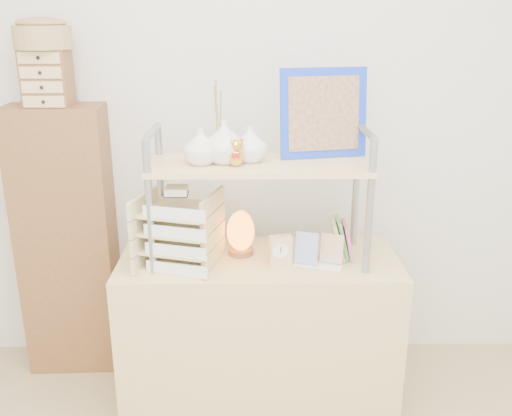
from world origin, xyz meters
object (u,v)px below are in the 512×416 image
at_px(letter_tray, 179,235).
at_px(salt_lamp, 241,232).
at_px(desk, 259,334).
at_px(cabinet, 68,242).

relative_size(letter_tray, salt_lamp, 1.72).
bearing_deg(salt_lamp, desk, -29.75).
height_order(letter_tray, salt_lamp, letter_tray).
bearing_deg(salt_lamp, letter_tray, -154.75).
bearing_deg(letter_tray, salt_lamp, 25.25).
height_order(desk, cabinet, cabinet).
height_order(cabinet, letter_tray, cabinet).
distance_m(cabinet, salt_lamp, 0.94).
relative_size(desk, salt_lamp, 6.03).
xyz_separation_m(cabinet, letter_tray, (0.61, -0.44, 0.21)).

